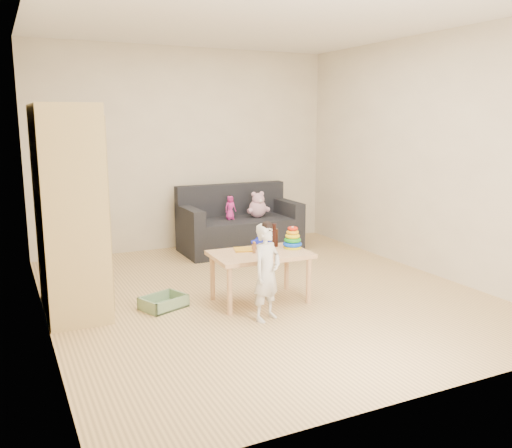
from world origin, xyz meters
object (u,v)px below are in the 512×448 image
toddler (267,274)px  wardrobe (69,210)px  play_table (260,277)px  sofa (240,234)px

toddler → wardrobe: bearing=121.7°
wardrobe → toddler: wardrobe is taller
play_table → sofa: bearing=71.3°
sofa → play_table: 2.02m
sofa → toddler: (-0.81, -2.36, 0.19)m
wardrobe → play_table: wardrobe is taller
sofa → play_table: bearing=-108.7°
play_table → wardrobe: bearing=162.2°
wardrobe → sofa: 2.74m
toddler → play_table: bearing=46.0°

